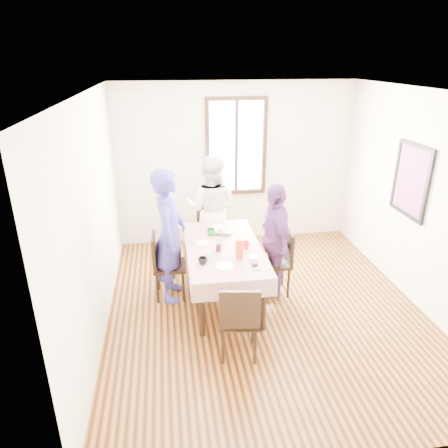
{
  "coord_description": "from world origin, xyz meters",
  "views": [
    {
      "loc": [
        -1.18,
        -4.45,
        3.06
      ],
      "look_at": [
        -0.49,
        0.26,
        1.1
      ],
      "focal_mm": 32.95,
      "sensor_mm": 36.0,
      "label": 1
    }
  ],
  "objects": [
    {
      "name": "ground",
      "position": [
        0.0,
        0.0,
        0.0
      ],
      "size": [
        4.5,
        4.5,
        0.0
      ],
      "primitive_type": "plane",
      "color": "black",
      "rests_on": "ground"
    },
    {
      "name": "back_wall",
      "position": [
        0.0,
        2.25,
        1.35
      ],
      "size": [
        4.0,
        0.0,
        4.0
      ],
      "primitive_type": "plane",
      "rotation": [
        1.57,
        0.0,
        0.0
      ],
      "color": "beige",
      "rests_on": "ground"
    },
    {
      "name": "right_wall",
      "position": [
        2.0,
        0.0,
        1.35
      ],
      "size": [
        0.0,
        4.5,
        4.5
      ],
      "primitive_type": "plane",
      "rotation": [
        1.57,
        0.0,
        -1.57
      ],
      "color": "beige",
      "rests_on": "ground"
    },
    {
      "name": "window_frame",
      "position": [
        0.0,
        2.23,
        1.65
      ],
      "size": [
        1.02,
        0.06,
        1.62
      ],
      "primitive_type": "cube",
      "color": "black",
      "rests_on": "back_wall"
    },
    {
      "name": "window_pane",
      "position": [
        0.0,
        2.24,
        1.65
      ],
      "size": [
        0.9,
        0.02,
        1.5
      ],
      "primitive_type": "cube",
      "color": "white",
      "rests_on": "back_wall"
    },
    {
      "name": "art_poster",
      "position": [
        1.98,
        0.3,
        1.55
      ],
      "size": [
        0.04,
        0.76,
        0.96
      ],
      "primitive_type": "cube",
      "color": "red",
      "rests_on": "right_wall"
    },
    {
      "name": "dining_table",
      "position": [
        -0.49,
        0.31,
        0.38
      ],
      "size": [
        0.85,
        1.67,
        0.75
      ],
      "primitive_type": "cube",
      "color": "black",
      "rests_on": "ground"
    },
    {
      "name": "tablecloth",
      "position": [
        -0.49,
        0.31,
        0.76
      ],
      "size": [
        0.97,
        1.79,
        0.01
      ],
      "primitive_type": "cube",
      "color": "#5E0D10",
      "rests_on": "dining_table"
    },
    {
      "name": "chair_left",
      "position": [
        -1.2,
        0.47,
        0.46
      ],
      "size": [
        0.43,
        0.43,
        0.91
      ],
      "primitive_type": "cube",
      "rotation": [
        0.0,
        0.0,
        -1.6
      ],
      "color": "black",
      "rests_on": "ground"
    },
    {
      "name": "chair_right",
      "position": [
        0.21,
        0.36,
        0.46
      ],
      "size": [
        0.44,
        0.44,
        0.91
      ],
      "primitive_type": "cube",
      "rotation": [
        0.0,
        0.0,
        1.52
      ],
      "color": "black",
      "rests_on": "ground"
    },
    {
      "name": "chair_far",
      "position": [
        -0.49,
        1.46,
        0.46
      ],
      "size": [
        0.48,
        0.48,
        0.91
      ],
      "primitive_type": "cube",
      "rotation": [
        0.0,
        0.0,
        3.29
      ],
      "color": "black",
      "rests_on": "ground"
    },
    {
      "name": "chair_near",
      "position": [
        -0.49,
        -0.84,
        0.46
      ],
      "size": [
        0.48,
        0.48,
        0.91
      ],
      "primitive_type": "cube",
      "rotation": [
        0.0,
        0.0,
        -0.15
      ],
      "color": "black",
      "rests_on": "ground"
    },
    {
      "name": "person_left",
      "position": [
        -1.18,
        0.47,
        0.89
      ],
      "size": [
        0.53,
        0.71,
        1.78
      ],
      "primitive_type": "imported",
      "rotation": [
        0.0,
        0.0,
        1.41
      ],
      "color": "#383292",
      "rests_on": "ground"
    },
    {
      "name": "person_far",
      "position": [
        -0.49,
        1.44,
        0.85
      ],
      "size": [
        1.01,
        0.91,
        1.7
      ],
      "primitive_type": "imported",
      "rotation": [
        0.0,
        0.0,
        2.74
      ],
      "color": "white",
      "rests_on": "ground"
    },
    {
      "name": "person_right",
      "position": [
        0.19,
        0.36,
        0.78
      ],
      "size": [
        0.43,
        0.94,
        1.57
      ],
      "primitive_type": "imported",
      "rotation": [
        0.0,
        0.0,
        -1.52
      ],
      "color": "#5D326E",
      "rests_on": "ground"
    },
    {
      "name": "mug_black",
      "position": [
        -0.8,
        -0.12,
        0.8
      ],
      "size": [
        0.11,
        0.11,
        0.08
      ],
      "primitive_type": "imported",
      "rotation": [
        0.0,
        0.0,
        0.02
      ],
      "color": "black",
      "rests_on": "tablecloth"
    },
    {
      "name": "mug_flag",
      "position": [
        -0.21,
        0.23,
        0.81
      ],
      "size": [
        0.13,
        0.13,
        0.1
      ],
      "primitive_type": "imported",
      "rotation": [
        0.0,
        0.0,
        0.26
      ],
      "color": "red",
      "rests_on": "tablecloth"
    },
    {
      "name": "mug_green",
      "position": [
        -0.61,
        0.71,
        0.81
      ],
      "size": [
        0.15,
        0.15,
        0.09
      ],
      "primitive_type": "imported",
      "rotation": [
        0.0,
        0.0,
        -0.38
      ],
      "color": "#0C7226",
      "rests_on": "tablecloth"
    },
    {
      "name": "serving_bowl",
      "position": [
        -0.42,
        0.73,
        0.79
      ],
      "size": [
        0.31,
        0.31,
        0.06
      ],
      "primitive_type": "imported",
      "rotation": [
        0.0,
        0.0,
        -0.39
      ],
      "color": "white",
      "rests_on": "tablecloth"
    },
    {
      "name": "juice_carton",
      "position": [
        -0.35,
        -0.03,
        0.88
      ],
      "size": [
        0.08,
        0.08,
        0.24
      ],
      "primitive_type": "cube",
      "color": "red",
      "rests_on": "tablecloth"
    },
    {
      "name": "butter_tub",
      "position": [
        -0.2,
        -0.14,
        0.79
      ],
      "size": [
        0.11,
        0.11,
        0.05
      ],
      "primitive_type": "cylinder",
      "color": "white",
      "rests_on": "tablecloth"
    },
    {
      "name": "jam_jar",
      "position": [
        -0.57,
        0.19,
        0.81
      ],
      "size": [
        0.06,
        0.06,
        0.09
      ],
      "primitive_type": "cylinder",
      "color": "black",
      "rests_on": "tablecloth"
    },
    {
      "name": "drinking_glass",
      "position": [
        -0.72,
        0.02,
        0.81
      ],
      "size": [
        0.06,
        0.06,
        0.09
      ],
      "primitive_type": "cylinder",
      "color": "silver",
      "rests_on": "tablecloth"
    },
    {
      "name": "smartphone",
      "position": [
        -0.2,
        -0.3,
        0.77
      ],
      "size": [
        0.07,
        0.14,
        0.01
      ],
      "primitive_type": "cube",
      "color": "black",
      "rests_on": "tablecloth"
    },
    {
      "name": "flower_vase",
      "position": [
        -0.52,
        0.36,
        0.82
      ],
      "size": [
        0.06,
        0.06,
        0.12
      ],
      "primitive_type": "cylinder",
      "color": "silver",
      "rests_on": "tablecloth"
    },
    {
      "name": "plate_left",
      "position": [
        -0.75,
        0.44,
        0.77
      ],
      "size": [
        0.2,
        0.2,
        0.01
      ],
      "primitive_type": "cylinder",
      "color": "white",
      "rests_on": "tablecloth"
    },
    {
      "name": "plate_right",
      "position": [
        -0.2,
        0.41,
        0.77
      ],
      "size": [
        0.2,
        0.2,
        0.01
      ],
      "primitive_type": "cylinder",
      "color": "white",
      "rests_on": "tablecloth"
    },
    {
      "name": "plate_far",
      "position": [
        -0.49,
        0.98,
        0.77
      ],
      "size": [
        0.2,
        0.2,
        0.01
      ],
      "primitive_type": "cylinder",
      "color": "white",
      "rests_on": "tablecloth"
    },
    {
      "name": "plate_near",
      "position": [
        -0.56,
        -0.24,
        0.77
      ],
      "size": [
        0.2,
        0.2,
        0.01
      ],
      "primitive_type": "cylinder",
      "color": "white",
      "rests_on": "tablecloth"
    },
    {
      "name": "butter_lid",
      "position": [
        -0.2,
        -0.14,
        0.82
      ],
      "size": [
        0.12,
        0.12,
        0.01
      ],
      "primitive_type": "cylinder",
      "color": "blue",
      "rests_on": "butter_tub"
    },
    {
      "name": "flower_bunch",
      "position": [
        -0.52,
        0.36,
        0.93
      ],
      "size": [
        0.09,
        0.09,
        0.1
      ],
      "primitive_type": null,
      "color": "yellow",
      "rests_on": "flower_vase"
    }
  ]
}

